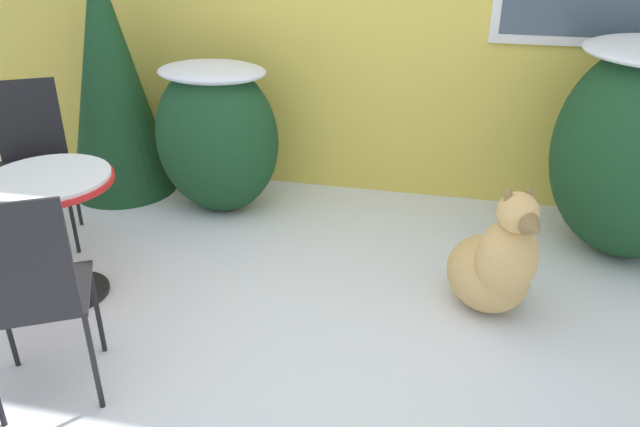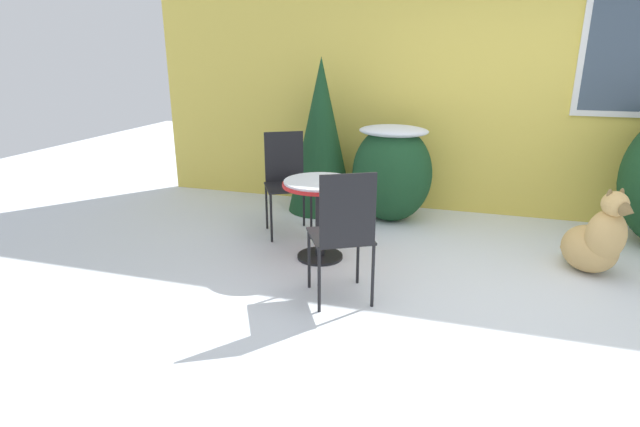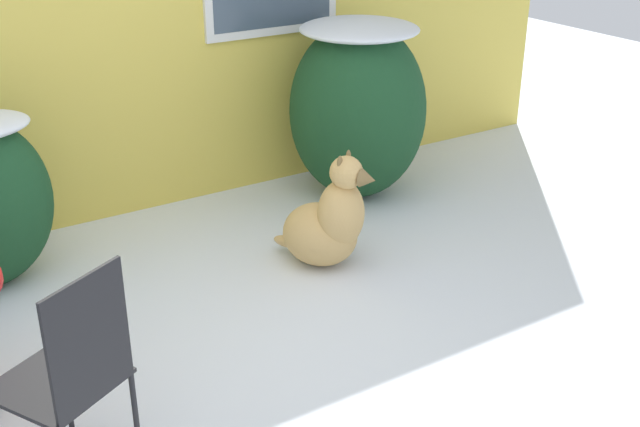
{
  "view_description": "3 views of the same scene",
  "coord_description": "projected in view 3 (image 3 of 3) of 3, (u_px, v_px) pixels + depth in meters",
  "views": [
    {
      "loc": [
        0.63,
        -2.21,
        1.98
      ],
      "look_at": [
        0.0,
        0.6,
        0.55
      ],
      "focal_mm": 35.0,
      "sensor_mm": 36.0,
      "label": 1
    },
    {
      "loc": [
        -0.16,
        -3.66,
        1.81
      ],
      "look_at": [
        -1.39,
        0.37,
        0.42
      ],
      "focal_mm": 28.0,
      "sensor_mm": 36.0,
      "label": 2
    },
    {
      "loc": [
        -1.53,
        -3.06,
        2.41
      ],
      "look_at": [
        0.88,
        0.78,
        0.34
      ],
      "focal_mm": 45.0,
      "sensor_mm": 36.0,
      "label": 3
    }
  ],
  "objects": [
    {
      "name": "dog",
      "position": [
        328.0,
        224.0,
        4.99
      ],
      "size": [
        0.6,
        0.67,
        0.77
      ],
      "rotation": [
        0.0,
        0.0,
        0.51
      ],
      "color": "tan",
      "rests_on": "ground_plane"
    },
    {
      "name": "patio_chair_far_side",
      "position": [
        71.0,
        373.0,
        3.09
      ],
      "size": [
        0.59,
        0.59,
        1.02
      ],
      "rotation": [
        0.0,
        0.0,
        3.64
      ],
      "color": "black",
      "rests_on": "ground_plane"
    },
    {
      "name": "ground_plane",
      "position": [
        255.0,
        366.0,
        4.1
      ],
      "size": [
        16.0,
        16.0,
        0.0
      ],
      "primitive_type": "plane",
      "color": "silver"
    },
    {
      "name": "shrub_middle",
      "position": [
        358.0,
        106.0,
        5.87
      ],
      "size": [
        1.01,
        1.0,
        1.32
      ],
      "color": "#194223",
      "rests_on": "ground_plane"
    }
  ]
}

